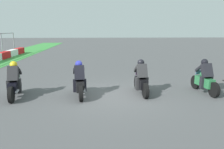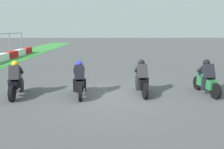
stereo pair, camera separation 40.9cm
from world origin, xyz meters
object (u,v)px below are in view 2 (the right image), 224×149
at_px(rider_lane_c, 80,82).
at_px(rider_lane_a, 207,80).
at_px(rider_lane_b, 142,80).
at_px(rider_lane_d, 16,82).

bearing_deg(rider_lane_c, rider_lane_a, -96.28).
height_order(rider_lane_b, rider_lane_c, same).
xyz_separation_m(rider_lane_a, rider_lane_c, (-0.23, 5.48, 0.00)).
xyz_separation_m(rider_lane_c, rider_lane_d, (-0.03, 2.65, 0.00)).
bearing_deg(rider_lane_b, rider_lane_d, 88.13).
relative_size(rider_lane_b, rider_lane_c, 1.00).
relative_size(rider_lane_a, rider_lane_c, 1.00).
relative_size(rider_lane_c, rider_lane_d, 1.00).
bearing_deg(rider_lane_d, rider_lane_b, -94.92).
bearing_deg(rider_lane_a, rider_lane_b, 81.89).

